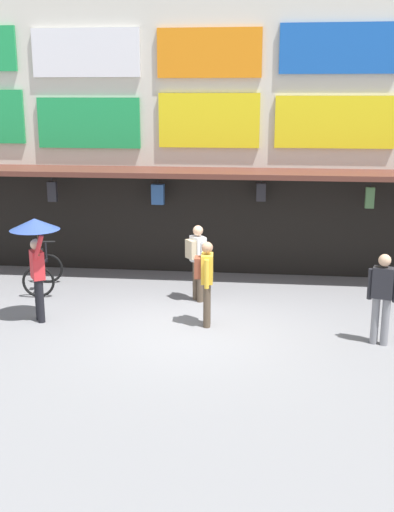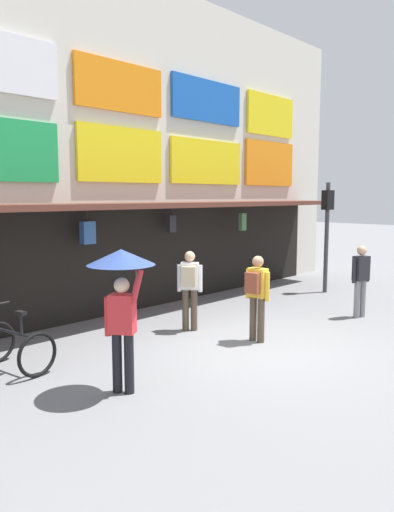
# 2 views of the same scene
# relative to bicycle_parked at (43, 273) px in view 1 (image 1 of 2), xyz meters

# --- Properties ---
(ground_plane) EXTENTS (80.00, 80.00, 0.00)m
(ground_plane) POSITION_rel_bicycle_parked_xyz_m (3.63, -2.08, -0.39)
(ground_plane) COLOR slate
(shopfront) EXTENTS (18.00, 2.60, 8.00)m
(shopfront) POSITION_rel_bicycle_parked_xyz_m (3.63, 2.49, 3.57)
(shopfront) COLOR beige
(shopfront) RESTS_ON ground
(bicycle_parked) EXTENTS (0.89, 1.26, 1.05)m
(bicycle_parked) POSITION_rel_bicycle_parked_xyz_m (0.00, 0.00, 0.00)
(bicycle_parked) COLOR black
(bicycle_parked) RESTS_ON ground
(pedestrian_in_black) EXTENTS (0.47, 0.48, 1.68)m
(pedestrian_in_black) POSITION_rel_bicycle_parked_xyz_m (3.60, -0.39, 0.59)
(pedestrian_in_black) COLOR brown
(pedestrian_in_black) RESTS_ON ground
(pedestrian_in_red) EXTENTS (0.51, 0.32, 1.68)m
(pedestrian_in_red) POSITION_rel_bicycle_parked_xyz_m (7.16, -2.45, 0.55)
(pedestrian_in_red) COLOR gray
(pedestrian_in_red) RESTS_ON ground
(pedestrian_with_umbrella) EXTENTS (0.96, 0.96, 2.08)m
(pedestrian_with_umbrella) POSITION_rel_bicycle_parked_xyz_m (0.65, -1.99, 1.25)
(pedestrian_with_umbrella) COLOR black
(pedestrian_with_umbrella) RESTS_ON ground
(pedestrian_in_green) EXTENTS (0.37, 0.53, 1.68)m
(pedestrian_in_green) POSITION_rel_bicycle_parked_xyz_m (3.95, -1.88, 0.59)
(pedestrian_in_green) COLOR brown
(pedestrian_in_green) RESTS_ON ground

